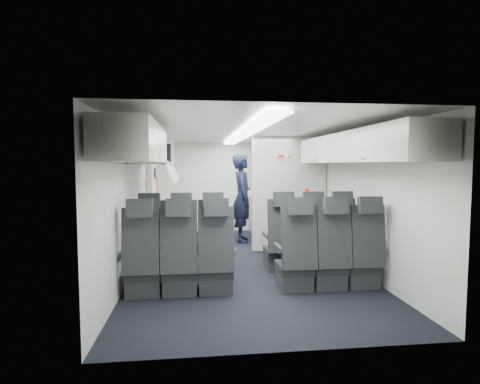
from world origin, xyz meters
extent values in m
cube|color=black|center=(0.00, 0.00, -0.01)|extent=(3.40, 6.00, 0.01)
cube|color=white|center=(0.00, 0.00, 2.15)|extent=(3.40, 6.00, 0.01)
cube|color=silver|center=(0.00, 3.00, 1.07)|extent=(3.40, 0.01, 2.15)
cube|color=silver|center=(0.00, -3.00, 1.07)|extent=(3.40, 0.01, 2.15)
cube|color=silver|center=(-1.70, 0.00, 1.07)|extent=(0.01, 6.00, 2.15)
cube|color=silver|center=(1.70, 0.00, 1.07)|extent=(0.01, 6.00, 2.15)
cube|color=white|center=(0.00, 0.00, 2.11)|extent=(0.25, 5.52, 0.03)
cube|color=black|center=(-1.42, -0.45, 0.27)|extent=(0.44, 0.46, 0.12)
cube|color=#2D2D33|center=(-1.42, -0.45, 0.11)|extent=(0.42, 0.42, 0.22)
cube|color=black|center=(-1.42, -0.67, 0.72)|extent=(0.44, 0.20, 0.80)
cube|color=black|center=(-1.42, -0.72, 1.12)|extent=(0.30, 0.12, 0.23)
cube|color=#2D2D33|center=(-1.64, -0.48, 0.55)|extent=(0.05, 0.40, 0.06)
cube|color=#2D2D33|center=(-1.20, -0.48, 0.55)|extent=(0.05, 0.40, 0.06)
cube|color=black|center=(-0.97, -0.45, 0.27)|extent=(0.44, 0.46, 0.12)
cube|color=#2D2D33|center=(-0.97, -0.45, 0.11)|extent=(0.42, 0.42, 0.22)
cube|color=black|center=(-0.97, -0.67, 0.72)|extent=(0.44, 0.20, 0.80)
cube|color=black|center=(-0.97, -0.72, 1.12)|extent=(0.30, 0.12, 0.23)
cube|color=#2D2D33|center=(-1.19, -0.48, 0.55)|extent=(0.05, 0.40, 0.06)
cube|color=#2D2D33|center=(-0.75, -0.48, 0.55)|extent=(0.05, 0.40, 0.06)
cube|color=black|center=(-0.52, -0.45, 0.27)|extent=(0.44, 0.46, 0.12)
cube|color=#2D2D33|center=(-0.52, -0.45, 0.11)|extent=(0.42, 0.42, 0.22)
cube|color=black|center=(-0.52, -0.67, 0.72)|extent=(0.44, 0.20, 0.80)
cube|color=black|center=(-0.52, -0.72, 1.12)|extent=(0.30, 0.12, 0.23)
cube|color=#2D2D33|center=(-0.74, -0.48, 0.55)|extent=(0.05, 0.40, 0.06)
cube|color=#2D2D33|center=(-0.30, -0.48, 0.55)|extent=(0.05, 0.40, 0.06)
cube|color=black|center=(0.52, -0.45, 0.27)|extent=(0.44, 0.46, 0.12)
cube|color=#2D2D33|center=(0.52, -0.45, 0.11)|extent=(0.42, 0.42, 0.22)
cube|color=black|center=(0.52, -0.67, 0.72)|extent=(0.44, 0.20, 0.80)
cube|color=black|center=(0.52, -0.72, 1.12)|extent=(0.30, 0.12, 0.23)
cube|color=#2D2D33|center=(0.30, -0.48, 0.55)|extent=(0.05, 0.40, 0.06)
cube|color=#2D2D33|center=(0.74, -0.48, 0.55)|extent=(0.05, 0.40, 0.06)
cube|color=black|center=(0.97, -0.45, 0.27)|extent=(0.44, 0.46, 0.12)
cube|color=#2D2D33|center=(0.97, -0.45, 0.11)|extent=(0.42, 0.42, 0.22)
cube|color=black|center=(0.97, -0.67, 0.72)|extent=(0.44, 0.20, 0.80)
cube|color=black|center=(0.97, -0.72, 1.12)|extent=(0.30, 0.12, 0.23)
cube|color=#2D2D33|center=(0.75, -0.48, 0.55)|extent=(0.05, 0.40, 0.06)
cube|color=#2D2D33|center=(1.19, -0.48, 0.55)|extent=(0.05, 0.40, 0.06)
cube|color=black|center=(1.42, -0.45, 0.27)|extent=(0.44, 0.46, 0.12)
cube|color=#2D2D33|center=(1.42, -0.45, 0.11)|extent=(0.42, 0.42, 0.22)
cube|color=black|center=(1.42, -0.67, 0.72)|extent=(0.44, 0.20, 0.80)
cube|color=black|center=(1.42, -0.72, 1.12)|extent=(0.30, 0.12, 0.23)
cube|color=#2D2D33|center=(1.20, -0.48, 0.55)|extent=(0.05, 0.40, 0.06)
cube|color=#2D2D33|center=(1.64, -0.48, 0.55)|extent=(0.05, 0.40, 0.06)
cube|color=black|center=(-1.42, -1.35, 0.27)|extent=(0.44, 0.46, 0.12)
cube|color=#2D2D33|center=(-1.42, -1.35, 0.11)|extent=(0.42, 0.42, 0.22)
cube|color=black|center=(-1.42, -1.57, 0.72)|extent=(0.44, 0.20, 0.80)
cube|color=black|center=(-1.42, -1.62, 1.12)|extent=(0.30, 0.12, 0.23)
cube|color=#2D2D33|center=(-1.64, -1.38, 0.55)|extent=(0.05, 0.40, 0.06)
cube|color=#2D2D33|center=(-1.20, -1.38, 0.55)|extent=(0.05, 0.40, 0.06)
cube|color=black|center=(-0.97, -1.35, 0.27)|extent=(0.44, 0.46, 0.12)
cube|color=#2D2D33|center=(-0.97, -1.35, 0.11)|extent=(0.42, 0.42, 0.22)
cube|color=black|center=(-0.97, -1.57, 0.72)|extent=(0.44, 0.20, 0.80)
cube|color=black|center=(-0.97, -1.62, 1.12)|extent=(0.30, 0.12, 0.23)
cube|color=#2D2D33|center=(-1.19, -1.38, 0.55)|extent=(0.05, 0.40, 0.06)
cube|color=#2D2D33|center=(-0.75, -1.38, 0.55)|extent=(0.05, 0.40, 0.06)
cube|color=black|center=(-0.52, -1.35, 0.27)|extent=(0.44, 0.46, 0.12)
cube|color=#2D2D33|center=(-0.52, -1.35, 0.11)|extent=(0.42, 0.42, 0.22)
cube|color=black|center=(-0.52, -1.57, 0.72)|extent=(0.44, 0.20, 0.80)
cube|color=black|center=(-0.52, -1.62, 1.12)|extent=(0.30, 0.12, 0.23)
cube|color=#2D2D33|center=(-0.74, -1.38, 0.55)|extent=(0.05, 0.40, 0.06)
cube|color=#2D2D33|center=(-0.30, -1.38, 0.55)|extent=(0.05, 0.40, 0.06)
cube|color=black|center=(0.52, -1.35, 0.27)|extent=(0.44, 0.46, 0.12)
cube|color=#2D2D33|center=(0.52, -1.35, 0.11)|extent=(0.42, 0.42, 0.22)
cube|color=black|center=(0.52, -1.57, 0.72)|extent=(0.44, 0.20, 0.80)
cube|color=black|center=(0.52, -1.62, 1.12)|extent=(0.30, 0.12, 0.23)
cube|color=#2D2D33|center=(0.30, -1.38, 0.55)|extent=(0.05, 0.40, 0.06)
cube|color=#2D2D33|center=(0.74, -1.38, 0.55)|extent=(0.05, 0.40, 0.06)
cube|color=black|center=(0.97, -1.35, 0.27)|extent=(0.44, 0.46, 0.12)
cube|color=#2D2D33|center=(0.97, -1.35, 0.11)|extent=(0.42, 0.42, 0.22)
cube|color=black|center=(0.97, -1.57, 0.72)|extent=(0.44, 0.20, 0.80)
cube|color=black|center=(0.97, -1.62, 1.12)|extent=(0.30, 0.12, 0.23)
cube|color=#2D2D33|center=(0.75, -1.38, 0.55)|extent=(0.05, 0.40, 0.06)
cube|color=#2D2D33|center=(1.19, -1.38, 0.55)|extent=(0.05, 0.40, 0.06)
cube|color=black|center=(1.42, -1.35, 0.27)|extent=(0.44, 0.46, 0.12)
cube|color=#2D2D33|center=(1.42, -1.35, 0.11)|extent=(0.42, 0.42, 0.22)
cube|color=black|center=(1.42, -1.57, 0.72)|extent=(0.44, 0.20, 0.80)
cube|color=black|center=(1.42, -1.62, 1.12)|extent=(0.30, 0.12, 0.23)
cube|color=#2D2D33|center=(1.20, -1.38, 0.55)|extent=(0.05, 0.40, 0.06)
cube|color=#2D2D33|center=(1.64, -1.38, 0.55)|extent=(0.05, 0.40, 0.06)
cube|color=silver|center=(-1.40, -2.00, 1.86)|extent=(0.52, 1.80, 0.40)
cylinder|color=slate|center=(-1.15, -2.00, 1.70)|extent=(0.04, 0.10, 0.04)
cube|color=#9E9E93|center=(-1.40, -0.25, 1.66)|extent=(0.52, 1.70, 0.04)
cube|color=silver|center=(-1.66, -0.25, 1.86)|extent=(0.06, 1.70, 0.44)
cube|color=silver|center=(-1.40, -1.08, 1.86)|extent=(0.52, 0.04, 0.40)
cube|color=silver|center=(-1.40, 0.58, 1.86)|extent=(0.52, 0.04, 0.40)
cube|color=silver|center=(-1.15, -0.25, 1.55)|extent=(0.21, 1.61, 0.38)
cube|color=silver|center=(1.40, -2.00, 1.86)|extent=(0.52, 1.80, 0.40)
cylinder|color=slate|center=(1.15, -2.00, 1.70)|extent=(0.04, 0.10, 0.04)
cube|color=silver|center=(1.40, -0.25, 1.86)|extent=(0.52, 1.70, 0.40)
cylinder|color=slate|center=(1.15, -0.25, 1.70)|extent=(0.04, 0.10, 0.04)
cube|color=silver|center=(0.98, 0.80, 1.07)|extent=(1.40, 0.12, 2.13)
cube|color=white|center=(0.85, 0.73, 1.78)|extent=(0.24, 0.01, 0.10)
cube|color=red|center=(0.80, 0.72, 1.78)|extent=(0.13, 0.01, 0.04)
cube|color=red|center=(0.95, 0.72, 1.78)|extent=(0.05, 0.01, 0.03)
cylinder|color=white|center=(1.30, 0.73, 1.15)|extent=(0.11, 0.01, 0.11)
cylinder|color=red|center=(1.30, 0.72, 1.15)|extent=(0.09, 0.01, 0.09)
cube|color=#939399|center=(0.95, 2.72, 0.95)|extent=(0.85, 0.50, 1.90)
cube|color=#3F3F42|center=(0.95, 2.46, 0.50)|extent=(0.80, 0.01, 0.02)
cube|color=#3F3F42|center=(0.95, 2.46, 1.00)|extent=(0.80, 0.01, 0.02)
cube|color=#3F3F42|center=(0.95, 2.46, 1.50)|extent=(0.80, 0.01, 0.02)
cube|color=silver|center=(-1.64, 1.55, 0.95)|extent=(0.10, 0.92, 1.86)
cylinder|color=black|center=(-1.58, 1.55, 1.45)|extent=(0.03, 0.22, 0.22)
cube|color=gold|center=(-1.58, 1.85, 1.00)|extent=(0.02, 0.10, 0.75)
cylinder|color=white|center=(-1.67, 0.80, 1.30)|extent=(0.01, 0.11, 0.11)
cylinder|color=red|center=(-1.66, 0.80, 1.30)|extent=(0.01, 0.09, 0.09)
imported|color=black|center=(0.20, 1.72, 0.93)|extent=(0.50, 0.71, 1.86)
cube|color=black|center=(-1.36, -0.52, 1.80)|extent=(0.50, 0.40, 0.26)
cube|color=white|center=(0.39, 1.67, 1.03)|extent=(0.20, 0.04, 0.14)
camera|label=1|loc=(-0.75, -6.08, 1.64)|focal=28.00mm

